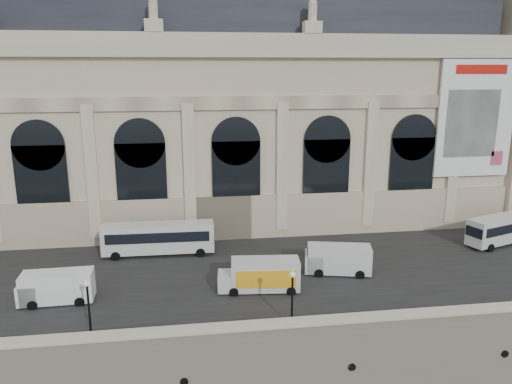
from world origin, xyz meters
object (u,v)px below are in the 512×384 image
box_truck (261,275)px  lamp_right (292,300)px  van_c (335,259)px  bus_left (158,238)px  van_b (53,288)px  lamp_left (89,309)px  bus_right (508,227)px

box_truck → lamp_right: (1.33, -6.44, 0.78)m
van_c → box_truck: 7.82m
bus_left → box_truck: bus_left is taller
van_b → van_c: 24.45m
bus_left → van_b: size_ratio=1.92×
van_c → lamp_right: (-6.01, -9.10, 0.81)m
lamp_right → van_b: bearing=160.2°
van_b → lamp_left: size_ratio=1.37×
bus_right → box_truck: size_ratio=1.53×
bus_right → lamp_left: (-41.47, -13.68, 0.35)m
bus_right → van_c: (-21.02, -5.31, -0.41)m
bus_left → lamp_right: (10.33, -16.19, 0.33)m
van_b → lamp_left: 7.06m
box_truck → bus_right: bearing=15.7°
bus_left → lamp_right: lamp_right is taller
van_c → lamp_left: (-20.45, -8.37, 0.76)m
van_b → box_truck: size_ratio=0.82×
bus_right → lamp_right: (-27.03, -14.41, 0.40)m
bus_left → van_b: 12.50m
van_b → lamp_right: size_ratio=1.34×
box_truck → van_c: bearing=19.9°
lamp_left → lamp_right: bearing=-2.9°
van_b → box_truck: (16.97, -0.13, 0.08)m
van_b → lamp_left: bearing=-56.5°
lamp_right → lamp_left: bearing=177.1°
bus_left → lamp_left: size_ratio=2.63×
van_c → lamp_left: bearing=-157.7°
van_b → lamp_right: bearing=-19.8°
bus_left → bus_right: (37.37, -1.78, -0.07)m
box_truck → lamp_left: (-13.10, -5.71, 0.73)m
bus_right → van_c: bus_right is taller
bus_right → van_b: bearing=-170.2°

